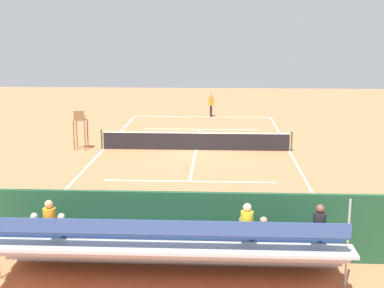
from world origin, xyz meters
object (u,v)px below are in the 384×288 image
Objects in this scene: bleacher_stand at (170,247)px; umpire_chair at (80,126)px; tennis_racket at (198,117)px; tennis_ball_far at (233,119)px; courtside_bench at (230,232)px; tennis_ball_near at (216,122)px; tennis_player at (211,103)px; equipment_bag at (165,244)px; tennis_net at (196,141)px.

bleacher_stand is 4.23× the size of umpire_chair.
tennis_racket is 2.73m from tennis_ball_far.
tennis_ball_near is at bearing -88.46° from courtside_bench.
tennis_player is at bearing -91.35° from bleacher_stand.
equipment_bag is 13.64× the size of tennis_ball_near.
equipment_bag is 24.56m from tennis_player.
tennis_player is at bearing -93.24° from tennis_net.
tennis_player is at bearing -121.12° from umpire_chair.
bleacher_stand reaches higher than courtside_bench.
tennis_ball_far is (-2.24, -9.75, -0.47)m from tennis_net.
tennis_net reaches higher than equipment_bag.
bleacher_stand reaches higher than tennis_ball_near.
tennis_net is 5.35× the size of tennis_player.
tennis_player reaches higher than tennis_net.
umpire_chair is at bearing -67.74° from bleacher_stand.
tennis_net is 8.80m from tennis_ball_near.
equipment_bag is at bearing 3.82° from courtside_bench.
equipment_bag is at bearing 86.55° from tennis_ball_near.
umpire_chair reaches higher than tennis_net.
courtside_bench is at bearing 96.88° from tennis_net.
bleacher_stand is 137.27× the size of tennis_ball_near.
umpire_chair is 13.22m from tennis_player.
tennis_ball_far is at bearing -95.09° from bleacher_stand.
umpire_chair is at bearing 1.70° from tennis_net.
bleacher_stand is 2.11m from equipment_bag.
courtside_bench is at bearing 120.80° from umpire_chair.
tennis_ball_near is (-1.33, -22.13, -0.15)m from equipment_bag.
tennis_player is (-0.95, -24.53, 0.84)m from equipment_bag.
tennis_racket is at bearing -88.51° from tennis_net.
tennis_net is at bearing -83.12° from courtside_bench.
tennis_net reaches higher than tennis_racket.
tennis_net is at bearing -178.30° from umpire_chair.
bleacher_stand reaches higher than tennis_ball_far.
courtside_bench is 3.12× the size of tennis_racket.
tennis_racket is (0.29, -26.15, -0.92)m from bleacher_stand.
tennis_player is (-0.63, -11.13, 0.51)m from tennis_net.
courtside_bench is 27.27× the size of tennis_ball_near.
tennis_net is 6.26m from umpire_chair.
equipment_bag is (1.92, 0.13, -0.38)m from courtside_bench.
courtside_bench is 24.16m from tennis_racket.
tennis_player is at bearing -92.22° from equipment_bag.
tennis_player is (0.97, -24.40, 0.46)m from courtside_bench.
bleacher_stand is 24.11m from tennis_ball_near.
courtside_bench is 24.43m from tennis_player.
equipment_bag is (0.33, -1.95, -0.75)m from bleacher_stand.
umpire_chair is 13.10m from tennis_ball_far.
tennis_racket is at bearing -89.37° from bleacher_stand.
tennis_ball_near is at bearing 121.93° from tennis_racket.
umpire_chair reaches higher than tennis_racket.
tennis_net is at bearing -89.98° from bleacher_stand.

